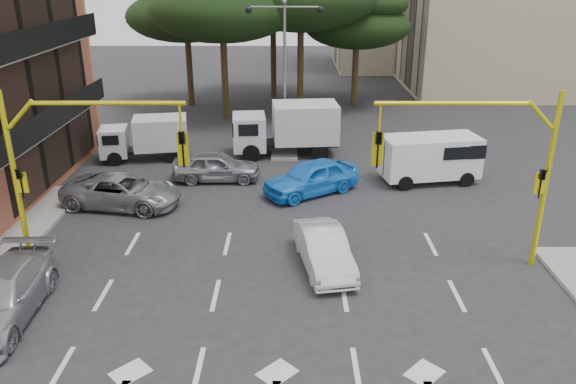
% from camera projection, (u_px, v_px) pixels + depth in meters
% --- Properties ---
extents(ground, '(120.00, 120.00, 0.00)m').
position_uv_depth(ground, '(280.00, 295.00, 17.43)').
color(ground, '#28282B').
rests_on(ground, ground).
extents(median_strip, '(1.40, 6.00, 0.15)m').
position_uv_depth(median_strip, '(285.00, 143.00, 32.26)').
color(median_strip, gray).
rests_on(median_strip, ground).
extents(pine_left_near, '(9.15, 9.15, 10.23)m').
position_uv_depth(pine_left_near, '(222.00, 0.00, 35.00)').
color(pine_left_near, '#382616').
rests_on(pine_left_near, ground).
extents(pine_left_far, '(8.32, 8.32, 9.30)m').
position_uv_depth(pine_left_far, '(186.00, 7.00, 38.99)').
color(pine_left_far, '#382616').
rests_on(pine_left_far, ground).
extents(pine_right, '(7.49, 7.49, 8.37)m').
position_uv_depth(pine_right, '(358.00, 18.00, 39.19)').
color(pine_right, '#382616').
rests_on(pine_right, ground).
extents(signal_mast_right, '(5.79, 0.37, 6.00)m').
position_uv_depth(signal_mast_right, '(494.00, 157.00, 17.81)').
color(signal_mast_right, yellow).
rests_on(signal_mast_right, ground).
extents(signal_mast_left, '(5.79, 0.37, 6.00)m').
position_uv_depth(signal_mast_left, '(67.00, 156.00, 17.86)').
color(signal_mast_left, yellow).
rests_on(signal_mast_left, ground).
extents(street_lamp_center, '(4.16, 0.36, 7.77)m').
position_uv_depth(street_lamp_center, '(285.00, 48.00, 30.27)').
color(street_lamp_center, slate).
rests_on(street_lamp_center, median_strip).
extents(car_white_hatch, '(2.09, 4.19, 1.32)m').
position_uv_depth(car_white_hatch, '(324.00, 249.00, 18.85)').
color(car_white_hatch, silver).
rests_on(car_white_hatch, ground).
extents(car_blue_compact, '(4.72, 3.94, 1.52)m').
position_uv_depth(car_blue_compact, '(311.00, 177.00, 25.04)').
color(car_blue_compact, '#1B7DE2').
rests_on(car_blue_compact, ground).
extents(car_silver_wagon, '(2.23, 5.08, 1.45)m').
position_uv_depth(car_silver_wagon, '(0.00, 296.00, 16.04)').
color(car_silver_wagon, '#999BA1').
rests_on(car_silver_wagon, ground).
extents(car_silver_cross_a, '(5.28, 3.11, 1.38)m').
position_uv_depth(car_silver_cross_a, '(122.00, 191.00, 23.70)').
color(car_silver_cross_a, gray).
rests_on(car_silver_cross_a, ground).
extents(car_silver_cross_b, '(4.16, 1.78, 1.40)m').
position_uv_depth(car_silver_cross_b, '(216.00, 166.00, 26.61)').
color(car_silver_cross_b, gray).
rests_on(car_silver_cross_b, ground).
extents(van_white, '(4.76, 2.76, 2.24)m').
position_uv_depth(van_white, '(430.00, 159.00, 26.35)').
color(van_white, white).
rests_on(van_white, ground).
extents(box_truck_a, '(4.81, 2.67, 2.24)m').
position_uv_depth(box_truck_a, '(145.00, 139.00, 29.44)').
color(box_truck_a, silver).
rests_on(box_truck_a, ground).
extents(box_truck_b, '(5.87, 2.88, 2.79)m').
position_uv_depth(box_truck_b, '(286.00, 129.00, 30.09)').
color(box_truck_b, silver).
rests_on(box_truck_b, ground).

